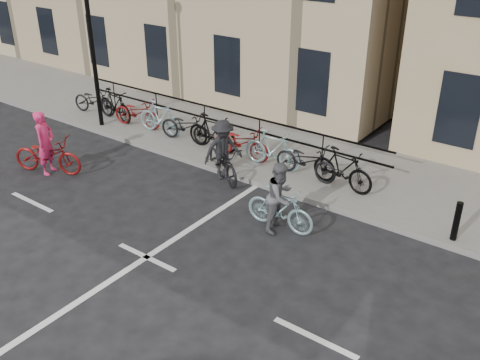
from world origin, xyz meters
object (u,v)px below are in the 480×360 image
Objects in this scene: lamp_post at (89,21)px; cyclist_pink at (47,152)px; cyclist_grey at (280,203)px; cyclist_dark at (223,156)px.

lamp_post is 4.44m from cyclist_pink.
cyclist_pink is at bearing 98.82° from cyclist_grey.
cyclist_grey is at bearing -12.39° from lamp_post.
cyclist_dark is (-2.62, 1.28, -0.01)m from cyclist_grey.
cyclist_pink reaches higher than cyclist_grey.
lamp_post is 2.73× the size of cyclist_dark.
cyclist_pink is 1.23× the size of cyclist_grey.
lamp_post is at bearing 75.57° from cyclist_grey.
lamp_post is 3.10× the size of cyclist_grey.
cyclist_pink is (1.41, -3.07, -2.88)m from lamp_post.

